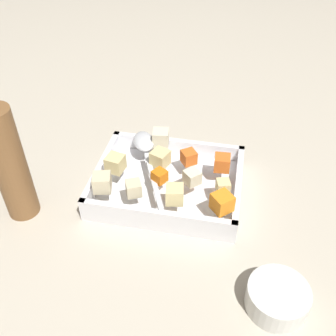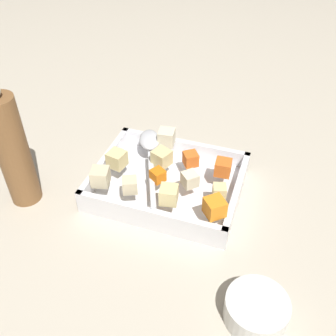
{
  "view_description": "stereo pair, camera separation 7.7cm",
  "coord_description": "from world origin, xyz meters",
  "px_view_note": "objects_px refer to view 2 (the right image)",
  "views": [
    {
      "loc": [
        -0.11,
        0.56,
        0.56
      ],
      "look_at": [
        0.01,
        -0.01,
        0.06
      ],
      "focal_mm": 41.73,
      "sensor_mm": 36.0,
      "label": 1
    },
    {
      "loc": [
        -0.18,
        0.54,
        0.56
      ],
      "look_at": [
        0.01,
        -0.01,
        0.06
      ],
      "focal_mm": 41.73,
      "sensor_mm": 36.0,
      "label": 2
    }
  ],
  "objects_px": {
    "serving_spoon": "(150,144)",
    "small_prep_bowl": "(256,310)",
    "baking_dish": "(168,185)",
    "pepper_mill": "(13,151)"
  },
  "relations": [
    {
      "from": "serving_spoon",
      "to": "small_prep_bowl",
      "type": "height_order",
      "value": "serving_spoon"
    },
    {
      "from": "pepper_mill",
      "to": "small_prep_bowl",
      "type": "height_order",
      "value": "pepper_mill"
    },
    {
      "from": "serving_spoon",
      "to": "pepper_mill",
      "type": "xyz_separation_m",
      "value": [
        0.2,
        0.18,
        0.06
      ]
    },
    {
      "from": "serving_spoon",
      "to": "baking_dish",
      "type": "bearing_deg",
      "value": 21.51
    },
    {
      "from": "serving_spoon",
      "to": "small_prep_bowl",
      "type": "bearing_deg",
      "value": 21.07
    },
    {
      "from": "pepper_mill",
      "to": "serving_spoon",
      "type": "bearing_deg",
      "value": -138.84
    },
    {
      "from": "baking_dish",
      "to": "small_prep_bowl",
      "type": "distance_m",
      "value": 0.31
    },
    {
      "from": "baking_dish",
      "to": "small_prep_bowl",
      "type": "height_order",
      "value": "baking_dish"
    },
    {
      "from": "serving_spoon",
      "to": "pepper_mill",
      "type": "relative_size",
      "value": 0.89
    },
    {
      "from": "baking_dish",
      "to": "pepper_mill",
      "type": "xyz_separation_m",
      "value": [
        0.27,
        0.11,
        0.1
      ]
    }
  ]
}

